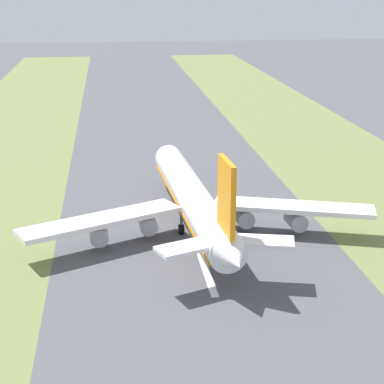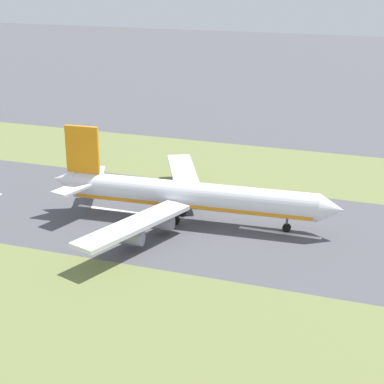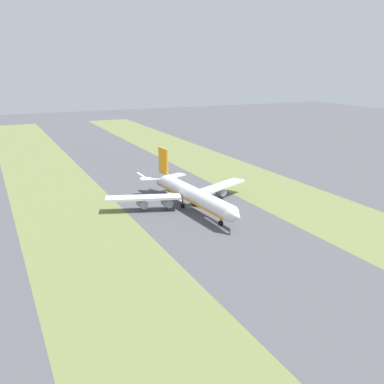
{
  "view_description": "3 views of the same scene",
  "coord_description": "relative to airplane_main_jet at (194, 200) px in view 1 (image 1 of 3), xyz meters",
  "views": [
    {
      "loc": [
        -14.46,
        -109.89,
        44.61
      ],
      "look_at": [
        0.26,
        3.32,
        7.0
      ],
      "focal_mm": 60.0,
      "sensor_mm": 36.0,
      "label": 1
    },
    {
      "loc": [
        125.81,
        48.34,
        55.19
      ],
      "look_at": [
        0.26,
        3.32,
        7.0
      ],
      "focal_mm": 60.0,
      "sensor_mm": 36.0,
      "label": 2
    },
    {
      "loc": [
        71.39,
        156.0,
        54.99
      ],
      "look_at": [
        0.26,
        3.32,
        7.0
      ],
      "focal_mm": 42.0,
      "sensor_mm": 36.0,
      "label": 3
    }
  ],
  "objects": [
    {
      "name": "centreline_dash_far",
      "position": [
        -0.38,
        21.9,
        -6.01
      ],
      "size": [
        1.2,
        18.0,
        0.01
      ],
      "primitive_type": "cube",
      "color": "silver",
      "rests_on": "ground"
    },
    {
      "name": "ground_plane",
      "position": [
        -0.38,
        -1.42,
        -6.02
      ],
      "size": [
        800.0,
        800.0,
        0.0
      ],
      "primitive_type": "plane",
      "color": "#4C4C51"
    },
    {
      "name": "airplane_main_jet",
      "position": [
        0.0,
        0.0,
        0.0
      ],
      "size": [
        64.0,
        67.22,
        20.2
      ],
      "color": "white",
      "rests_on": "ground"
    },
    {
      "name": "centreline_dash_mid",
      "position": [
        -0.38,
        -18.1,
        -6.01
      ],
      "size": [
        1.2,
        18.0,
        0.01
      ],
      "primitive_type": "cube",
      "color": "silver",
      "rests_on": "ground"
    }
  ]
}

